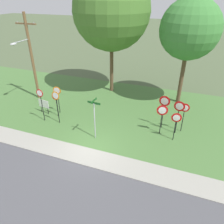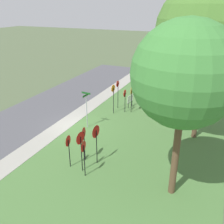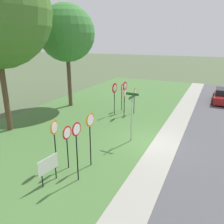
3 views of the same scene
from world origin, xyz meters
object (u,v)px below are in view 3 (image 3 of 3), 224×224
at_px(stop_sign_far_left, 67,138).
at_px(street_name_post, 132,113).
at_px(yield_sign_center, 122,91).
at_px(yield_sign_near_right, 125,89).
at_px(stop_sign_near_right, 90,129).
at_px(stop_sign_far_center, 77,140).
at_px(yield_sign_near_left, 135,95).
at_px(notice_board, 48,166).
at_px(oak_tree_right, 67,33).
at_px(yield_sign_far_right, 115,91).
at_px(yield_sign_far_left, 125,95).
at_px(parked_sedan_distant, 223,96).
at_px(stop_sign_near_left, 55,134).

bearing_deg(stop_sign_far_left, street_name_post, -22.34).
bearing_deg(yield_sign_center, yield_sign_near_right, -137.77).
distance_m(stop_sign_near_right, street_name_post, 3.65).
distance_m(stop_sign_far_center, yield_sign_near_left, 10.27).
bearing_deg(yield_sign_near_right, notice_board, -169.18).
bearing_deg(notice_board, oak_tree_right, 38.66).
relative_size(yield_sign_near_left, oak_tree_right, 0.24).
distance_m(yield_sign_far_right, street_name_post, 5.25).
bearing_deg(stop_sign_near_right, notice_board, 159.52).
relative_size(stop_sign_far_left, notice_board, 1.76).
xyz_separation_m(yield_sign_near_left, yield_sign_far_left, (-1.04, 0.48, 0.14)).
height_order(yield_sign_center, street_name_post, street_name_post).
bearing_deg(yield_sign_near_right, parked_sedan_distant, -40.75).
relative_size(stop_sign_far_left, yield_sign_far_right, 0.82).
bearing_deg(parked_sedan_distant, yield_sign_far_left, 138.54).
bearing_deg(yield_sign_near_right, stop_sign_near_right, -162.24).
bearing_deg(parked_sedan_distant, stop_sign_far_center, 161.52).
distance_m(stop_sign_near_left, stop_sign_far_left, 0.63).
xyz_separation_m(stop_sign_near_left, yield_sign_near_left, (9.76, -0.56, -0.15)).
bearing_deg(stop_sign_far_left, yield_sign_far_right, 8.47).
bearing_deg(stop_sign_near_right, yield_sign_far_left, 14.12).
relative_size(stop_sign_near_left, parked_sedan_distant, 0.58).
distance_m(notice_board, oak_tree_right, 13.64).
height_order(yield_sign_near_left, street_name_post, street_name_post).
bearing_deg(yield_sign_center, stop_sign_far_left, -177.29).
bearing_deg(yield_sign_near_left, yield_sign_near_right, 79.47).
relative_size(stop_sign_far_left, yield_sign_center, 0.94).
distance_m(stop_sign_near_right, notice_board, 2.54).
bearing_deg(yield_sign_near_right, stop_sign_near_left, -171.57).
distance_m(yield_sign_near_left, street_name_post, 5.58).
xyz_separation_m(stop_sign_near_right, stop_sign_far_left, (-0.68, 0.88, -0.40)).
relative_size(yield_sign_near_left, street_name_post, 0.72).
relative_size(stop_sign_near_left, yield_sign_far_left, 1.04).
bearing_deg(stop_sign_near_right, stop_sign_far_left, 132.03).
bearing_deg(stop_sign_near_left, oak_tree_right, 22.23).
relative_size(stop_sign_far_center, street_name_post, 0.91).
xyz_separation_m(yield_sign_far_right, oak_tree_right, (0.77, 5.01, 4.54)).
distance_m(stop_sign_near_left, yield_sign_far_right, 8.75).
height_order(yield_sign_near_right, oak_tree_right, oak_tree_right).
bearing_deg(parked_sedan_distant, street_name_post, 157.68).
distance_m(yield_sign_near_left, notice_board, 10.96).
distance_m(stop_sign_far_left, stop_sign_far_center, 1.26).
bearing_deg(stop_sign_far_center, yield_sign_far_right, 16.44).
height_order(yield_sign_near_left, yield_sign_far_right, yield_sign_far_right).
distance_m(yield_sign_far_right, notice_board, 10.03).
bearing_deg(oak_tree_right, yield_sign_near_right, -86.61).
xyz_separation_m(street_name_post, parked_sedan_distant, (12.58, -5.18, -1.22)).
distance_m(stop_sign_near_right, stop_sign_far_left, 1.18).
relative_size(stop_sign_far_left, stop_sign_far_center, 0.79).
xyz_separation_m(stop_sign_near_right, stop_sign_far_center, (-1.34, -0.12, -0.02)).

